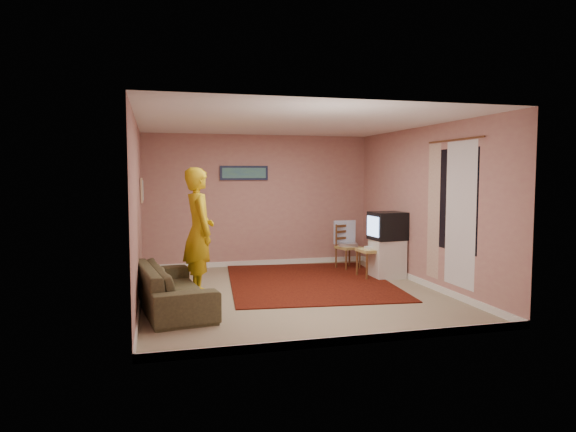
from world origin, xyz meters
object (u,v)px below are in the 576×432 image
object	(u,v)px
tv_cabinet	(387,259)
chair_b	(371,243)
crt_tv	(387,226)
sofa	(173,287)
chair_a	(348,242)
person	(199,232)

from	to	relation	value
tv_cabinet	chair_b	size ratio (longest dim) A/B	1.24
crt_tv	chair_b	bearing A→B (deg)	159.97
tv_cabinet	chair_b	distance (m)	0.39
chair_b	sofa	world-z (taller)	chair_b
tv_cabinet	chair_b	bearing A→B (deg)	163.90
chair_a	chair_b	distance (m)	0.89
chair_a	person	size ratio (longest dim) A/B	0.25
crt_tv	person	distance (m)	3.35
sofa	person	world-z (taller)	person
tv_cabinet	sofa	bearing A→B (deg)	-162.13
chair_a	sofa	bearing A→B (deg)	-164.65
sofa	person	distance (m)	1.08
chair_a	person	world-z (taller)	person
chair_b	sofa	xyz separation A→B (m)	(-3.48, -1.29, -0.31)
crt_tv	sofa	world-z (taller)	crt_tv
tv_cabinet	chair_a	bearing A→B (deg)	110.77
chair_b	sofa	size ratio (longest dim) A/B	0.26
crt_tv	sofa	size ratio (longest dim) A/B	0.29
sofa	person	xyz separation A→B (m)	(0.43, 0.74, 0.66)
chair_b	sofa	distance (m)	3.72
chair_a	chair_b	bearing A→B (deg)	-101.10
tv_cabinet	person	size ratio (longest dim) A/B	0.35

